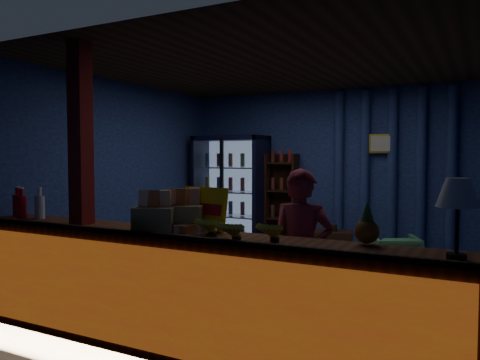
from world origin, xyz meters
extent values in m
plane|color=#515154|center=(0.00, 0.00, 0.00)|extent=(4.60, 4.60, 0.00)
plane|color=navy|center=(0.00, 2.20, 1.30)|extent=(4.60, 0.00, 4.60)
plane|color=navy|center=(0.00, -2.20, 1.30)|extent=(4.60, 0.00, 4.60)
plane|color=navy|center=(-2.30, 0.00, 1.30)|extent=(0.00, 4.40, 4.40)
plane|color=#472D19|center=(0.00, 0.00, 2.60)|extent=(4.60, 4.60, 0.00)
cube|color=brown|center=(0.00, -1.90, 0.47)|extent=(4.40, 0.55, 0.95)
cube|color=red|center=(0.00, -2.19, 0.47)|extent=(4.35, 0.02, 0.81)
cube|color=#361A11|center=(0.00, -2.17, 0.97)|extent=(4.40, 0.04, 0.04)
cube|color=maroon|center=(-1.05, -1.90, 1.30)|extent=(0.16, 0.16, 2.60)
cube|color=black|center=(-1.55, 2.12, 0.95)|extent=(1.20, 0.06, 1.90)
cube|color=black|center=(-2.12, 1.85, 0.95)|extent=(0.06, 0.60, 1.90)
cube|color=black|center=(-0.98, 1.85, 0.95)|extent=(0.06, 0.60, 1.90)
cube|color=black|center=(-1.55, 1.85, 1.86)|extent=(1.20, 0.60, 0.08)
cube|color=black|center=(-1.55, 1.85, 0.04)|extent=(1.20, 0.60, 0.08)
cube|color=#99B2D8|center=(-1.55, 2.07, 0.95)|extent=(1.08, 0.02, 1.74)
cube|color=white|center=(-1.55, 1.57, 0.95)|extent=(1.12, 0.02, 1.78)
cube|color=black|center=(-1.55, 1.55, 0.95)|extent=(0.05, 0.05, 1.80)
cube|color=silver|center=(-1.55, 1.85, 0.17)|extent=(1.08, 0.48, 0.02)
cylinder|color=#BD3F1B|center=(-2.00, 1.85, 0.30)|extent=(0.07, 0.07, 0.22)
cylinder|color=#276619|center=(-1.77, 1.85, 0.30)|extent=(0.07, 0.07, 0.22)
cylinder|color=#A06A18|center=(-1.55, 1.85, 0.30)|extent=(0.07, 0.07, 0.22)
cylinder|color=navy|center=(-1.32, 1.85, 0.30)|extent=(0.07, 0.07, 0.22)
cylinder|color=maroon|center=(-1.10, 1.85, 0.30)|extent=(0.07, 0.07, 0.22)
cube|color=silver|center=(-1.55, 1.85, 0.57)|extent=(1.08, 0.48, 0.02)
cylinder|color=#276619|center=(-2.00, 1.85, 0.70)|extent=(0.07, 0.07, 0.22)
cylinder|color=#A06A18|center=(-1.77, 1.85, 0.70)|extent=(0.07, 0.07, 0.22)
cylinder|color=navy|center=(-1.55, 1.85, 0.70)|extent=(0.07, 0.07, 0.22)
cylinder|color=maroon|center=(-1.32, 1.85, 0.70)|extent=(0.07, 0.07, 0.22)
cylinder|color=#BD3F1B|center=(-1.10, 1.85, 0.70)|extent=(0.07, 0.07, 0.22)
cube|color=silver|center=(-1.55, 1.85, 0.97)|extent=(1.08, 0.48, 0.02)
cylinder|color=#A06A18|center=(-2.00, 1.85, 1.10)|extent=(0.07, 0.07, 0.22)
cylinder|color=navy|center=(-1.77, 1.85, 1.10)|extent=(0.07, 0.07, 0.22)
cylinder|color=maroon|center=(-1.55, 1.85, 1.10)|extent=(0.07, 0.07, 0.22)
cylinder|color=#BD3F1B|center=(-1.32, 1.85, 1.10)|extent=(0.07, 0.07, 0.22)
cylinder|color=#276619|center=(-1.10, 1.85, 1.10)|extent=(0.07, 0.07, 0.22)
cube|color=silver|center=(-1.55, 1.85, 1.37)|extent=(1.08, 0.48, 0.02)
cylinder|color=navy|center=(-2.00, 1.85, 1.50)|extent=(0.07, 0.07, 0.22)
cylinder|color=maroon|center=(-1.77, 1.85, 1.50)|extent=(0.07, 0.07, 0.22)
cylinder|color=#BD3F1B|center=(-1.55, 1.85, 1.50)|extent=(0.07, 0.07, 0.22)
cylinder|color=#276619|center=(-1.32, 1.85, 1.50)|extent=(0.07, 0.07, 0.22)
cylinder|color=#A06A18|center=(-1.10, 1.85, 1.50)|extent=(0.07, 0.07, 0.22)
cube|color=#361A11|center=(-0.70, 2.15, 0.80)|extent=(0.50, 0.02, 1.60)
cube|color=#361A11|center=(-0.93, 2.02, 0.80)|extent=(0.03, 0.28, 1.60)
cube|color=#361A11|center=(-0.46, 2.02, 0.80)|extent=(0.03, 0.28, 1.60)
cube|color=#361A11|center=(-0.70, 2.02, 0.10)|extent=(0.46, 0.26, 0.02)
cube|color=#361A11|center=(-0.70, 2.02, 0.55)|extent=(0.46, 0.26, 0.02)
cube|color=#361A11|center=(-0.70, 2.02, 1.00)|extent=(0.46, 0.26, 0.02)
cube|color=#361A11|center=(-0.70, 2.02, 1.45)|extent=(0.46, 0.26, 0.02)
cylinder|color=navy|center=(0.20, 2.14, 1.30)|extent=(0.14, 0.14, 2.50)
cylinder|color=navy|center=(0.60, 2.14, 1.30)|extent=(0.14, 0.14, 2.50)
cylinder|color=navy|center=(1.00, 2.14, 1.30)|extent=(0.14, 0.14, 2.50)
cylinder|color=navy|center=(1.40, 2.14, 1.30)|extent=(0.14, 0.14, 2.50)
cylinder|color=navy|center=(1.80, 2.14, 1.30)|extent=(0.14, 0.14, 2.50)
cube|color=gold|center=(0.85, 2.10, 1.75)|extent=(0.36, 0.03, 0.28)
cube|color=silver|center=(0.85, 2.08, 1.75)|extent=(0.30, 0.01, 0.22)
imported|color=maroon|center=(0.85, -1.34, 0.73)|extent=(0.59, 0.43, 1.47)
imported|color=#5EBD6F|center=(1.19, 1.34, 0.26)|extent=(0.75, 0.76, 0.53)
cube|color=#361A11|center=(0.30, 1.55, 0.24)|extent=(0.61, 0.50, 0.49)
cylinder|color=#361A11|center=(0.30, 1.55, 0.54)|extent=(0.10, 0.10, 0.10)
cube|color=yellow|center=(0.12, -1.69, 1.13)|extent=(0.46, 0.15, 0.36)
cube|color=red|center=(0.12, -1.71, 1.13)|extent=(0.38, 0.08, 0.09)
cylinder|color=red|center=(-2.01, -1.83, 1.06)|extent=(0.10, 0.10, 0.22)
cylinder|color=red|center=(-2.01, -1.83, 1.22)|extent=(0.04, 0.04, 0.09)
cylinder|color=white|center=(-2.01, -1.83, 1.25)|extent=(0.05, 0.05, 0.02)
cylinder|color=red|center=(-1.85, -1.91, 1.06)|extent=(0.10, 0.10, 0.22)
cylinder|color=red|center=(-1.85, -1.91, 1.22)|extent=(0.04, 0.04, 0.09)
cylinder|color=white|center=(-1.85, -1.91, 1.25)|extent=(0.05, 0.05, 0.02)
cylinder|color=silver|center=(-1.69, -1.83, 1.06)|extent=(0.10, 0.10, 0.22)
cylinder|color=silver|center=(-1.69, -1.83, 1.22)|extent=(0.04, 0.04, 0.09)
cylinder|color=white|center=(-1.69, -1.83, 1.25)|extent=(0.05, 0.05, 0.02)
cube|color=tan|center=(-0.17, -1.97, 1.06)|extent=(0.40, 0.37, 0.21)
cube|color=orange|center=(-0.24, -2.00, 1.23)|extent=(0.10, 0.09, 0.13)
cube|color=#C36324|center=(-0.17, -1.97, 1.23)|extent=(0.10, 0.09, 0.13)
cube|color=orange|center=(-0.09, -1.94, 1.23)|extent=(0.10, 0.09, 0.13)
cube|color=tan|center=(-0.01, -1.79, 1.06)|extent=(0.41, 0.38, 0.22)
cube|color=orange|center=(-0.09, -1.82, 1.24)|extent=(0.10, 0.09, 0.14)
cube|color=#C36324|center=(-0.01, -1.79, 1.24)|extent=(0.10, 0.09, 0.14)
cube|color=orange|center=(0.06, -1.76, 1.24)|extent=(0.10, 0.09, 0.14)
cylinder|color=silver|center=(0.07, -1.90, 0.96)|extent=(0.49, 0.49, 0.03)
cube|color=orange|center=(0.17, -1.90, 1.00)|extent=(0.11, 0.07, 0.05)
cube|color=#C36324|center=(0.14, -1.83, 1.00)|extent=(0.13, 0.13, 0.05)
cube|color=orange|center=(0.07, -1.80, 1.00)|extent=(0.07, 0.11, 0.05)
cube|color=#C36324|center=(0.01, -1.83, 1.00)|extent=(0.13, 0.13, 0.05)
cube|color=orange|center=(-0.02, -1.90, 1.00)|extent=(0.11, 0.07, 0.05)
cube|color=#C36324|center=(0.01, -1.97, 1.00)|extent=(0.13, 0.13, 0.05)
cube|color=orange|center=(0.07, -1.99, 1.00)|extent=(0.07, 0.11, 0.05)
cube|color=#C36324|center=(0.14, -1.97, 1.00)|extent=(0.13, 0.13, 0.05)
cylinder|color=black|center=(2.05, -1.94, 0.97)|extent=(0.12, 0.12, 0.04)
cylinder|color=black|center=(2.05, -1.94, 1.14)|extent=(0.02, 0.02, 0.35)
cone|color=white|center=(2.05, -1.94, 1.35)|extent=(0.25, 0.25, 0.17)
sphere|color=#975B1B|center=(1.47, -1.71, 1.04)|extent=(0.17, 0.17, 0.17)
cone|color=#2F5E20|center=(1.47, -1.71, 1.19)|extent=(0.09, 0.09, 0.13)
camera|label=1|loc=(2.17, -4.99, 1.57)|focal=35.00mm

